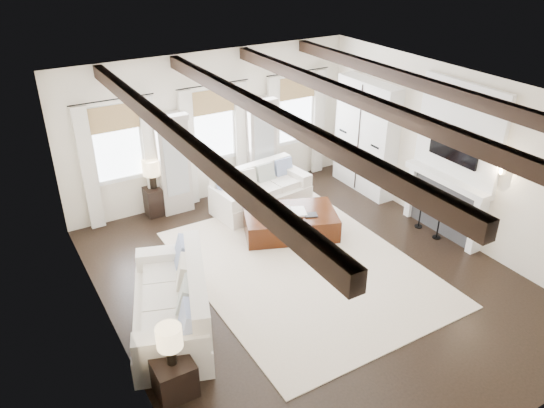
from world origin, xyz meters
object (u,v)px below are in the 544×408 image
sofa_back (260,192)px  side_table_front (174,377)px  side_table_back (155,201)px  ottoman (290,223)px  sofa_left (175,305)px

sofa_back → side_table_front: sofa_back is taller
side_table_back → side_table_front: bearing=-106.9°
ottoman → side_table_front: (-3.44, -2.63, 0.02)m
sofa_back → ottoman: (-0.03, -1.26, -0.12)m
ottoman → side_table_back: bearing=155.2°
sofa_back → sofa_left: (-2.97, -2.71, 0.05)m
sofa_back → sofa_left: 4.02m
sofa_back → side_table_back: bearing=157.5°
sofa_back → side_table_front: bearing=-131.7°
ottoman → side_table_back: size_ratio=2.92×
sofa_back → side_table_front: 5.22m
side_table_back → ottoman: bearing=-46.5°
side_table_back → sofa_left: bearing=-104.7°
sofa_left → side_table_front: (-0.50, -1.19, -0.15)m
sofa_back → ottoman: 1.27m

